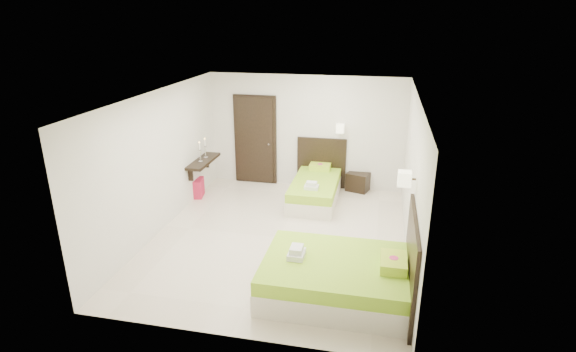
% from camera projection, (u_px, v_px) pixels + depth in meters
% --- Properties ---
extents(floor, '(5.50, 5.50, 0.00)m').
position_uv_depth(floor, '(279.00, 237.00, 8.24)').
color(floor, beige).
rests_on(floor, ground).
extents(bed_single, '(1.14, 1.90, 1.56)m').
position_uv_depth(bed_single, '(316.00, 188.00, 9.79)').
color(bed_single, beige).
rests_on(bed_single, ground).
extents(bed_double, '(2.10, 1.79, 1.74)m').
position_uv_depth(bed_double, '(341.00, 276.00, 6.46)').
color(bed_double, beige).
rests_on(bed_double, ground).
extents(nightstand, '(0.59, 0.55, 0.43)m').
position_uv_depth(nightstand, '(358.00, 181.00, 10.37)').
color(nightstand, black).
rests_on(nightstand, ground).
extents(ottoman, '(0.48, 0.48, 0.41)m').
position_uv_depth(ottoman, '(194.00, 188.00, 10.02)').
color(ottoman, '#A81635').
rests_on(ottoman, ground).
extents(door, '(1.02, 0.15, 2.14)m').
position_uv_depth(door, '(255.00, 140.00, 10.59)').
color(door, black).
rests_on(door, ground).
extents(console_shelf, '(0.35, 1.20, 0.78)m').
position_uv_depth(console_shelf, '(203.00, 161.00, 9.84)').
color(console_shelf, black).
rests_on(console_shelf, ground).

